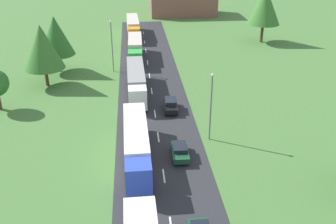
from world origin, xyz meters
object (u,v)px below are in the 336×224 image
Objects in this scene: tree_lime at (56,36)px; truck_second at (136,143)px; truck_fourth at (135,48)px; distant_building at (183,1)px; lamppost_third at (112,44)px; car_fourth at (171,105)px; car_third at (180,151)px; truck_third at (136,80)px; truck_fifth at (133,27)px; lamppost_second at (211,104)px; tree_oak at (42,47)px; tree_elm at (265,6)px.

truck_second is at bearing -66.71° from tree_lime.
distant_building reaches higher than truck_fourth.
lamppost_third reaches higher than truck_fourth.
distant_building is (13.81, 38.25, 1.47)m from truck_fourth.
truck_fourth is 23.17m from car_fourth.
car_third is 0.94× the size of car_fourth.
tree_lime reaches higher than truck_third.
truck_third is at bearing 103.50° from car_third.
tree_lime is (-12.95, -21.90, 4.07)m from truck_fifth.
tree_lime is at bearing 129.79° from lamppost_second.
truck_second is 18.26m from truck_third.
truck_third is at bearing -104.32° from distant_building.
truck_fifth is 3.37× the size of car_fourth.
tree_oak reaches higher than lamppost_second.
truck_third is at bearing -136.69° from tree_elm.
tree_elm is (18.99, 40.14, 2.99)m from lamppost_second.
car_fourth is 0.51× the size of lamppost_second.
truck_second is at bearing -59.37° from tree_oak.
truck_second is at bearing -122.14° from tree_elm.
tree_oak is at bearing -97.85° from tree_lime.
tree_elm reaches higher than lamppost_third.
distant_building is (14.31, 72.95, 1.44)m from truck_second.
tree_oak is at bearing 120.63° from truck_second.
lamppost_third is 0.77× the size of tree_elm.
truck_fourth is 1.10× the size of tree_elm.
tree_elm reaches higher than lamppost_second.
lamppost_third reaches higher than distant_building.
truck_third is at bearing -90.55° from truck_fourth.
truck_fourth reaches higher than truck_third.
tree_elm is at bearing 43.31° from truck_third.
lamppost_second is (8.13, -30.86, 2.48)m from truck_fourth.
lamppost_second is at bearing 23.94° from truck_second.
lamppost_third is 9.39m from tree_lime.
distant_building reaches higher than car_third.
tree_lime is (-9.24, 0.95, 1.37)m from lamppost_third.
tree_oak is at bearing -119.07° from distant_building.
lamppost_third is at bearing -99.23° from truck_fifth.
car_third is at bearing -74.03° from lamppost_third.
tree_lime is (0.90, 6.51, -0.02)m from tree_oak.
car_fourth is 25.24m from tree_lime.
distant_building reaches higher than truck_fifth.
car_third is (4.37, -51.07, -1.38)m from truck_fifth.
truck_third is (0.34, 18.26, -0.03)m from truck_second.
tree_elm is at bearing 64.68° from lamppost_second.
truck_third is 7.83m from car_fourth.
truck_fourth is at bearing 40.15° from tree_oak.
distant_building is at bearing 58.27° from tree_lime.
truck_fourth is at bearing 22.09° from tree_lime.
car_third is at bearing -51.21° from tree_oak.
lamppost_second is at bearing -80.06° from truck_fifth.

